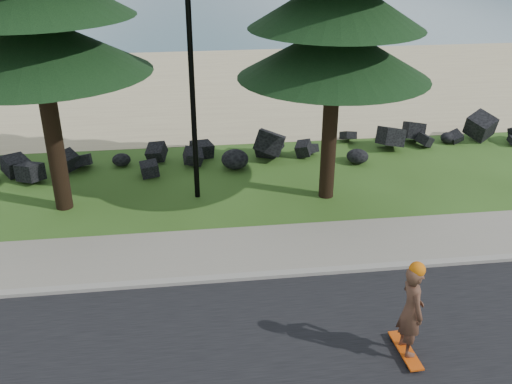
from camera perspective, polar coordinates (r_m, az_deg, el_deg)
ground at (r=12.90m, az=-5.38°, el=-6.68°), size 160.00×160.00×0.00m
kerb at (r=12.12m, az=-5.22°, el=-8.75°), size 160.00×0.20×0.10m
sidewalk at (r=13.05m, az=-5.43°, el=-6.06°), size 160.00×2.00×0.08m
beach_sand at (r=26.32m, az=-6.70°, el=10.43°), size 160.00×15.00×0.01m
seawall_boulders at (r=17.88m, az=-6.12°, el=2.94°), size 60.00×2.40×1.10m
lamp_post at (r=14.37m, az=-6.62°, el=14.53°), size 0.25×0.14×8.14m
skateboarder at (r=10.10m, az=15.26°, el=-11.38°), size 0.43×1.02×1.88m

